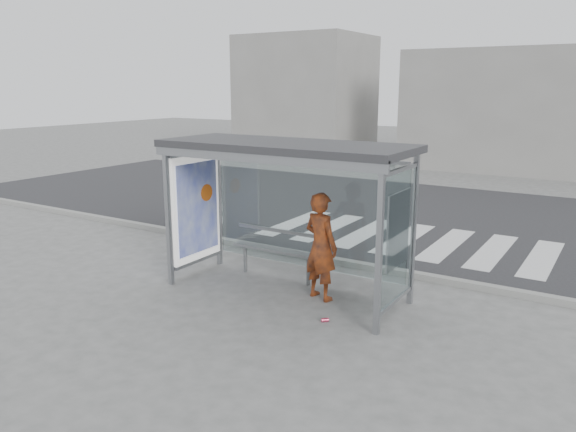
# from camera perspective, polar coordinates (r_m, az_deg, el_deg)

# --- Properties ---
(ground) EXTENTS (80.00, 80.00, 0.00)m
(ground) POSITION_cam_1_polar(r_m,az_deg,el_deg) (9.85, -0.30, -7.84)
(ground) COLOR #5F5F5D
(ground) RESTS_ON ground
(road) EXTENTS (30.00, 10.00, 0.01)m
(road) POSITION_cam_1_polar(r_m,az_deg,el_deg) (15.97, 13.17, 0.03)
(road) COLOR #252528
(road) RESTS_ON ground
(curb) EXTENTS (30.00, 0.18, 0.12)m
(curb) POSITION_cam_1_polar(r_m,az_deg,el_deg) (11.43, 4.91, -4.56)
(curb) COLOR gray
(curb) RESTS_ON ground
(crosswalk) EXTENTS (6.55, 3.00, 0.00)m
(crosswalk) POSITION_cam_1_polar(r_m,az_deg,el_deg) (13.52, 11.73, -2.26)
(crosswalk) COLOR silver
(crosswalk) RESTS_ON ground
(bus_shelter) EXTENTS (4.25, 1.65, 2.62)m
(bus_shelter) POSITION_cam_1_polar(r_m,az_deg,el_deg) (9.58, -2.01, 3.86)
(bus_shelter) COLOR gray
(bus_shelter) RESTS_ON ground
(building_left) EXTENTS (6.00, 5.00, 6.00)m
(building_left) POSITION_cam_1_polar(r_m,az_deg,el_deg) (29.78, 1.85, 12.09)
(building_left) COLOR gray
(building_left) RESTS_ON ground
(building_center) EXTENTS (8.00, 5.00, 5.00)m
(building_center) POSITION_cam_1_polar(r_m,az_deg,el_deg) (26.27, 21.39, 9.99)
(building_center) COLOR gray
(building_center) RESTS_ON ground
(person) EXTENTS (0.76, 0.60, 1.83)m
(person) POSITION_cam_1_polar(r_m,az_deg,el_deg) (9.36, 3.36, -3.08)
(person) COLOR #C54012
(person) RESTS_ON ground
(bench) EXTENTS (1.80, 0.22, 0.93)m
(bench) POSITION_cam_1_polar(r_m,az_deg,el_deg) (10.42, -1.22, -3.45)
(bench) COLOR slate
(bench) RESTS_ON ground
(soda_can) EXTENTS (0.12, 0.12, 0.06)m
(soda_can) POSITION_cam_1_polar(r_m,az_deg,el_deg) (8.73, 3.77, -10.49)
(soda_can) COLOR #ED456E
(soda_can) RESTS_ON ground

